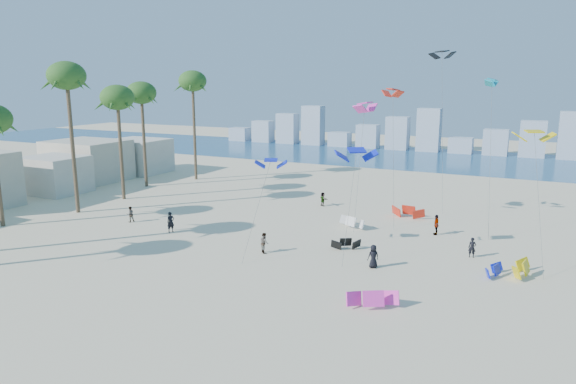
% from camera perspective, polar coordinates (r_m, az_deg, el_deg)
% --- Properties ---
extents(ground, '(220.00, 220.00, 0.00)m').
position_cam_1_polar(ground, '(33.36, -17.42, -12.32)').
color(ground, beige).
rests_on(ground, ground).
extents(ocean, '(220.00, 220.00, 0.00)m').
position_cam_1_polar(ocean, '(97.03, 13.15, 3.76)').
color(ocean, navy).
rests_on(ocean, ground).
extents(kitesurfer_near, '(0.74, 0.82, 1.89)m').
position_cam_1_polar(kitesurfer_near, '(48.36, -12.79, -3.25)').
color(kitesurfer_near, black).
rests_on(kitesurfer_near, ground).
extents(kitesurfer_mid, '(1.00, 1.00, 1.64)m').
position_cam_1_polar(kitesurfer_mid, '(41.71, -2.63, -5.60)').
color(kitesurfer_mid, gray).
rests_on(kitesurfer_mid, ground).
extents(kitesurfers_far, '(39.98, 17.50, 1.84)m').
position_cam_1_polar(kitesurfers_far, '(46.09, 9.74, -4.03)').
color(kitesurfers_far, black).
rests_on(kitesurfers_far, ground).
extents(grounded_kites, '(17.66, 24.74, 1.08)m').
position_cam_1_polar(grounded_kites, '(43.19, 13.37, -5.76)').
color(grounded_kites, black).
rests_on(grounded_kites, ground).
extents(flying_kites, '(30.62, 27.96, 17.20)m').
position_cam_1_polar(flying_kites, '(46.37, 16.52, 8.31)').
color(flying_kites, '#0C1CCF').
rests_on(flying_kites, ground).
extents(palm_row, '(9.20, 44.80, 15.48)m').
position_cam_1_polar(palm_row, '(57.53, -23.02, 9.59)').
color(palm_row, brown).
rests_on(palm_row, ground).
extents(beachfront_buildings, '(11.50, 43.00, 6.00)m').
position_cam_1_polar(beachfront_buildings, '(70.48, -25.93, 2.03)').
color(beachfront_buildings, beige).
rests_on(beachfront_buildings, ground).
extents(distant_skyline, '(85.00, 3.00, 8.40)m').
position_cam_1_polar(distant_skyline, '(106.61, 13.85, 6.11)').
color(distant_skyline, '#9EADBF').
rests_on(distant_skyline, ground).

